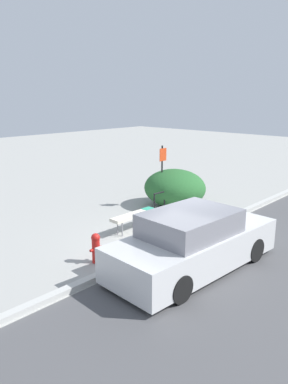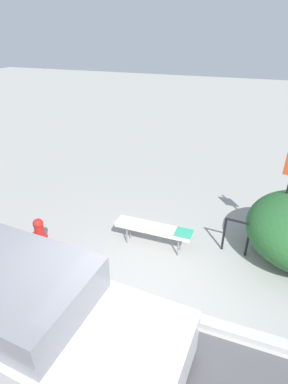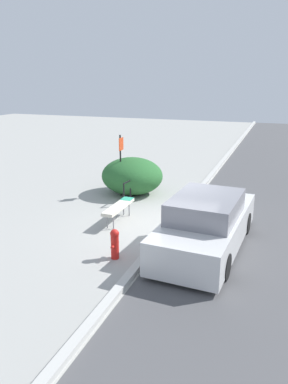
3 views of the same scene
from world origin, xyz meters
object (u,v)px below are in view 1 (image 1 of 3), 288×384
at_px(fire_hydrant, 96,247).
at_px(parked_car_near, 194,243).
at_px(sign_post, 162,170).
at_px(bench, 134,215).
at_px(bike_rack, 159,201).

relative_size(fire_hydrant, parked_car_near, 0.16).
bearing_deg(sign_post, fire_hydrant, -157.98).
height_order(bench, sign_post, sign_post).
distance_m(bench, parked_car_near, 3.05).
height_order(sign_post, parked_car_near, sign_post).
height_order(bike_rack, fire_hydrant, bike_rack).
relative_size(bike_rack, sign_post, 0.36).
xyz_separation_m(bench, bike_rack, (1.70, 0.43, 0.02)).
bearing_deg(bike_rack, bench, -165.70).
bearing_deg(bench, parked_car_near, -107.83).
relative_size(bike_rack, parked_car_near, 0.18).
bearing_deg(fire_hydrant, bike_rack, 18.74).
bearing_deg(bench, bike_rack, 14.55).
bearing_deg(parked_car_near, fire_hydrant, 127.98).
relative_size(sign_post, parked_car_near, 0.49).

